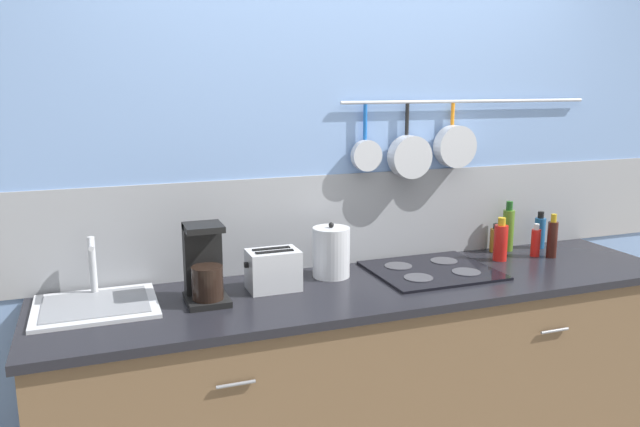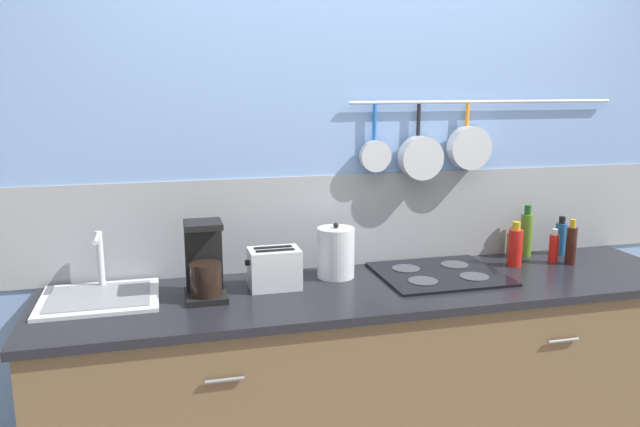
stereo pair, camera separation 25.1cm
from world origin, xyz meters
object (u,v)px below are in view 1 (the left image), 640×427
at_px(kettle, 331,252).
at_px(bottle_olive_oil, 496,239).
at_px(bottle_sesame_oil, 508,229).
at_px(bottle_hot_sauce, 501,242).
at_px(bottle_cooking_wine, 540,232).
at_px(toaster, 273,270).
at_px(bottle_dish_soap, 552,238).
at_px(coffee_maker, 205,269).
at_px(bottle_vinegar, 536,242).

xyz_separation_m(kettle, bottle_olive_oil, (0.94, 0.09, -0.05)).
bearing_deg(bottle_sesame_oil, bottle_hot_sauce, -136.25).
relative_size(bottle_hot_sauce, bottle_cooking_wine, 1.10).
distance_m(toaster, bottle_hot_sauce, 1.15).
distance_m(bottle_sesame_oil, bottle_dish_soap, 0.22).
height_order(bottle_hot_sauce, bottle_olive_oil, bottle_hot_sauce).
xyz_separation_m(coffee_maker, bottle_cooking_wine, (1.78, 0.20, -0.04)).
xyz_separation_m(coffee_maker, bottle_dish_soap, (1.71, 0.03, -0.03)).
xyz_separation_m(bottle_vinegar, bottle_cooking_wine, (0.12, 0.12, 0.01)).
xyz_separation_m(bottle_olive_oil, bottle_sesame_oil, (0.07, 0.00, 0.05)).
distance_m(kettle, bottle_dish_soap, 1.13).
relative_size(toaster, kettle, 0.93).
bearing_deg(bottle_cooking_wine, bottle_olive_oil, 176.93).
relative_size(toaster, bottle_sesame_oil, 0.89).
xyz_separation_m(bottle_vinegar, bottle_dish_soap, (0.06, -0.05, 0.02)).
relative_size(bottle_dish_soap, bottle_cooking_wine, 1.13).
bearing_deg(bottle_dish_soap, kettle, 175.35).
height_order(coffee_maker, bottle_sesame_oil, coffee_maker).
bearing_deg(bottle_vinegar, coffee_maker, -177.35).
distance_m(toaster, bottle_olive_oil, 1.24).
xyz_separation_m(bottle_olive_oil, bottle_dish_soap, (0.19, -0.18, 0.03)).
distance_m(coffee_maker, toaster, 0.30).
xyz_separation_m(kettle, bottle_sesame_oil, (1.01, 0.09, 0.00)).
distance_m(bottle_hot_sauce, bottle_olive_oil, 0.16).
relative_size(bottle_hot_sauce, bottle_olive_oil, 1.45).
relative_size(toaster, bottle_dish_soap, 1.05).
xyz_separation_m(bottle_hot_sauce, bottle_dish_soap, (0.27, -0.04, 0.00)).
xyz_separation_m(toaster, bottle_dish_soap, (1.42, -0.01, 0.01)).
relative_size(bottle_sesame_oil, bottle_dish_soap, 1.18).
bearing_deg(coffee_maker, bottle_olive_oil, 8.00).
distance_m(coffee_maker, bottle_dish_soap, 1.71).
xyz_separation_m(bottle_hot_sauce, bottle_olive_oil, (0.07, 0.14, -0.03)).
bearing_deg(bottle_cooking_wine, bottle_hot_sauce, -159.48).
bearing_deg(bottle_hot_sauce, toaster, -178.20).
bearing_deg(toaster, bottle_cooking_wine, 6.20).
xyz_separation_m(toaster, bottle_sesame_oil, (1.30, 0.18, 0.03)).
distance_m(bottle_vinegar, bottle_cooking_wine, 0.18).
xyz_separation_m(coffee_maker, bottle_olive_oil, (1.52, 0.21, -0.06)).
bearing_deg(bottle_sesame_oil, toaster, -172.27).
relative_size(coffee_maker, bottle_dish_soap, 1.42).
height_order(bottle_vinegar, bottle_cooking_wine, bottle_cooking_wine).
distance_m(kettle, bottle_vinegar, 1.07).
height_order(coffee_maker, bottle_cooking_wine, coffee_maker).
bearing_deg(bottle_olive_oil, bottle_dish_soap, -43.27).
height_order(coffee_maker, bottle_olive_oil, coffee_maker).
xyz_separation_m(kettle, bottle_dish_soap, (1.13, -0.09, -0.02)).
bearing_deg(kettle, bottle_dish_soap, -4.65).
bearing_deg(bottle_sesame_oil, bottle_cooking_wine, -4.48).
bearing_deg(bottle_vinegar, bottle_cooking_wine, 44.58).
xyz_separation_m(coffee_maker, bottle_vinegar, (1.65, 0.08, -0.06)).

